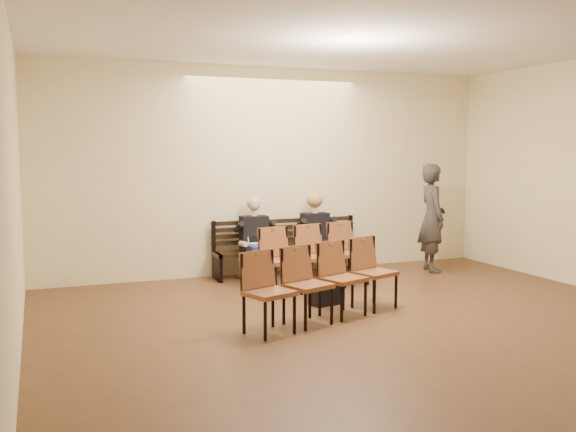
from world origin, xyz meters
The scene contains 11 objects.
ground centered at (0.00, 0.00, 0.00)m, with size 10.00×10.00×0.00m, color brown.
room_walls centered at (0.00, 0.79, 2.54)m, with size 8.02×10.01×3.51m.
bench centered at (0.16, 4.65, 0.23)m, with size 2.60×0.90×0.45m, color black.
seated_man centered at (-0.47, 4.53, 0.66)m, with size 0.55×0.76×1.32m, color black, non-canonical shape.
seated_woman centered at (0.63, 4.53, 0.65)m, with size 0.56×0.78×1.30m, color black, non-canonical shape.
laptop centered at (-0.46, 4.37, 0.57)m, with size 0.32×0.25×0.23m, color silver.
water_bottle centered at (0.72, 4.23, 0.56)m, with size 0.07×0.07×0.23m, color silver.
bag centered at (-0.17, 2.51, 0.14)m, with size 0.37×0.25×0.27m, color black.
passerby centered at (2.60, 4.05, 1.08)m, with size 0.79×0.52×2.16m, color #352F2C.
chair_row_front centered at (0.13, 3.46, 0.49)m, with size 1.77×0.54×0.99m, color brown.
chair_row_back centered at (-0.48, 1.79, 0.48)m, with size 2.32×0.52×0.95m, color brown.
Camera 1 is at (-3.78, -5.33, 2.13)m, focal length 40.00 mm.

